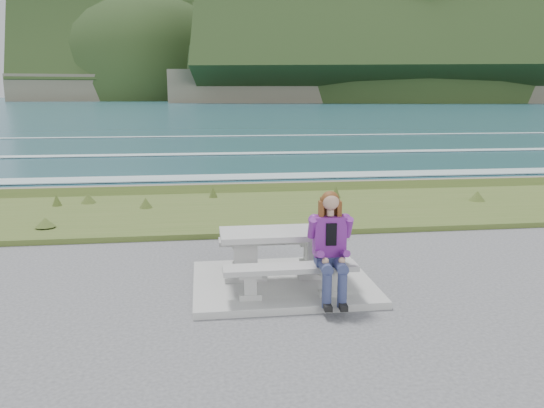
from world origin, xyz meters
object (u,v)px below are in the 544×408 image
(picnic_table, at_px, (283,242))
(bench_seaward, at_px, (276,244))
(bench_landward, at_px, (291,273))
(seated_woman, at_px, (331,261))

(picnic_table, xyz_separation_m, bench_seaward, (0.00, 0.70, -0.23))
(bench_landward, height_order, bench_seaward, same)
(bench_seaward, bearing_deg, picnic_table, -90.00)
(picnic_table, bearing_deg, bench_landward, -90.00)
(bench_landward, distance_m, seated_woman, 0.56)
(bench_seaward, height_order, seated_woman, seated_woman)
(picnic_table, xyz_separation_m, seated_woman, (0.52, -0.84, -0.05))
(bench_seaward, xyz_separation_m, seated_woman, (0.52, -1.54, 0.18))
(bench_seaward, distance_m, seated_woman, 1.63)
(picnic_table, distance_m, seated_woman, 0.99)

